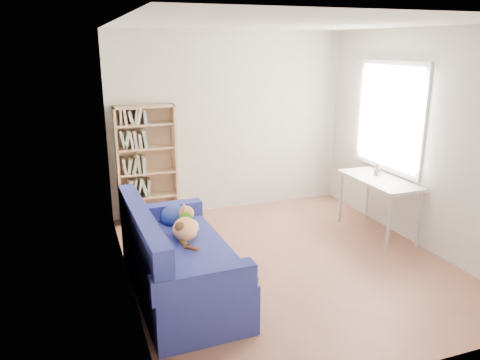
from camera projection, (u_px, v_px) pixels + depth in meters
name	position (u px, v px, depth m)	size (l,w,h in m)	color
ground	(286.00, 261.00, 5.38)	(4.00, 4.00, 0.00)	#995C45
room_shell	(297.00, 119.00, 4.99)	(3.54, 4.04, 2.62)	silver
sofa	(177.00, 262.00, 4.60)	(0.95, 1.89, 0.92)	navy
bookshelf	(147.00, 169.00, 6.44)	(0.81, 0.25, 1.62)	tan
desk	(379.00, 185.00, 5.99)	(0.53, 1.16, 0.75)	white
pen_cup	(377.00, 171.00, 6.12)	(0.08, 0.08, 0.15)	white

